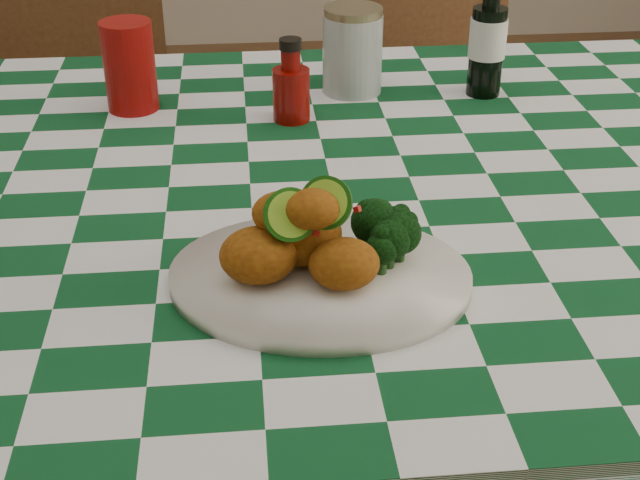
{
  "coord_description": "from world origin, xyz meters",
  "views": [
    {
      "loc": [
        -0.01,
        -1.02,
        1.3
      ],
      "look_at": [
        0.07,
        -0.24,
        0.84
      ],
      "focal_mm": 50.0,
      "sensor_mm": 36.0,
      "label": 1
    }
  ],
  "objects_px": {
    "fried_chicken_pile": "(312,231)",
    "beer_bottle": "(489,29)",
    "red_tumbler": "(130,66)",
    "wooden_chair_left": "(82,164)",
    "dining_table": "(261,418)",
    "plate": "(320,278)",
    "wooden_chair_right": "(463,173)",
    "mason_jar": "(352,50)",
    "ketchup_bottle": "(291,80)"
  },
  "relations": [
    {
      "from": "plate",
      "to": "red_tumbler",
      "type": "height_order",
      "value": "red_tumbler"
    },
    {
      "from": "plate",
      "to": "wooden_chair_left",
      "type": "distance_m",
      "value": 1.11
    },
    {
      "from": "wooden_chair_right",
      "to": "red_tumbler",
      "type": "bearing_deg",
      "value": -164.39
    },
    {
      "from": "plate",
      "to": "mason_jar",
      "type": "xyz_separation_m",
      "value": [
        0.1,
        0.55,
        0.06
      ]
    },
    {
      "from": "red_tumbler",
      "to": "mason_jar",
      "type": "distance_m",
      "value": 0.34
    },
    {
      "from": "dining_table",
      "to": "fried_chicken_pile",
      "type": "relative_size",
      "value": 11.17
    },
    {
      "from": "dining_table",
      "to": "red_tumbler",
      "type": "xyz_separation_m",
      "value": [
        -0.17,
        0.27,
        0.46
      ]
    },
    {
      "from": "red_tumbler",
      "to": "beer_bottle",
      "type": "relative_size",
      "value": 0.65
    },
    {
      "from": "wooden_chair_left",
      "to": "red_tumbler",
      "type": "bearing_deg",
      "value": -80.0
    },
    {
      "from": "beer_bottle",
      "to": "ketchup_bottle",
      "type": "bearing_deg",
      "value": -166.19
    },
    {
      "from": "dining_table",
      "to": "plate",
      "type": "height_order",
      "value": "plate"
    },
    {
      "from": "red_tumbler",
      "to": "mason_jar",
      "type": "relative_size",
      "value": 1.0
    },
    {
      "from": "beer_bottle",
      "to": "wooden_chair_left",
      "type": "bearing_deg",
      "value": 147.76
    },
    {
      "from": "dining_table",
      "to": "mason_jar",
      "type": "distance_m",
      "value": 0.58
    },
    {
      "from": "plate",
      "to": "beer_bottle",
      "type": "xyz_separation_m",
      "value": [
        0.31,
        0.52,
        0.09
      ]
    },
    {
      "from": "ketchup_bottle",
      "to": "wooden_chair_left",
      "type": "height_order",
      "value": "wooden_chair_left"
    },
    {
      "from": "beer_bottle",
      "to": "fried_chicken_pile",
      "type": "bearing_deg",
      "value": -121.19
    },
    {
      "from": "red_tumbler",
      "to": "wooden_chair_left",
      "type": "relative_size",
      "value": 0.14
    },
    {
      "from": "red_tumbler",
      "to": "ketchup_bottle",
      "type": "height_order",
      "value": "red_tumbler"
    },
    {
      "from": "ketchup_bottle",
      "to": "mason_jar",
      "type": "height_order",
      "value": "mason_jar"
    },
    {
      "from": "fried_chicken_pile",
      "to": "wooden_chair_left",
      "type": "xyz_separation_m",
      "value": [
        -0.41,
        0.98,
        -0.37
      ]
    },
    {
      "from": "red_tumbler",
      "to": "plate",
      "type": "bearing_deg",
      "value": -65.44
    },
    {
      "from": "ketchup_bottle",
      "to": "wooden_chair_right",
      "type": "xyz_separation_m",
      "value": [
        0.41,
        0.53,
        -0.43
      ]
    },
    {
      "from": "plate",
      "to": "mason_jar",
      "type": "relative_size",
      "value": 2.35
    },
    {
      "from": "red_tumbler",
      "to": "wooden_chair_right",
      "type": "distance_m",
      "value": 0.91
    },
    {
      "from": "beer_bottle",
      "to": "dining_table",
      "type": "bearing_deg",
      "value": -143.21
    },
    {
      "from": "plate",
      "to": "red_tumbler",
      "type": "xyz_separation_m",
      "value": [
        -0.23,
        0.51,
        0.06
      ]
    },
    {
      "from": "plate",
      "to": "ketchup_bottle",
      "type": "height_order",
      "value": "ketchup_bottle"
    },
    {
      "from": "plate",
      "to": "ketchup_bottle",
      "type": "bearing_deg",
      "value": 89.9
    },
    {
      "from": "fried_chicken_pile",
      "to": "ketchup_bottle",
      "type": "bearing_deg",
      "value": 88.81
    },
    {
      "from": "plate",
      "to": "mason_jar",
      "type": "distance_m",
      "value": 0.57
    },
    {
      "from": "plate",
      "to": "beer_bottle",
      "type": "distance_m",
      "value": 0.61
    },
    {
      "from": "red_tumbler",
      "to": "mason_jar",
      "type": "xyz_separation_m",
      "value": [
        0.34,
        0.04,
        0.0
      ]
    },
    {
      "from": "dining_table",
      "to": "ketchup_bottle",
      "type": "relative_size",
      "value": 13.63
    },
    {
      "from": "dining_table",
      "to": "beer_bottle",
      "type": "bearing_deg",
      "value": 36.79
    },
    {
      "from": "ketchup_bottle",
      "to": "plate",
      "type": "bearing_deg",
      "value": -90.1
    },
    {
      "from": "mason_jar",
      "to": "wooden_chair_left",
      "type": "distance_m",
      "value": 0.77
    },
    {
      "from": "mason_jar",
      "to": "plate",
      "type": "bearing_deg",
      "value": -100.6
    },
    {
      "from": "mason_jar",
      "to": "wooden_chair_left",
      "type": "height_order",
      "value": "wooden_chair_left"
    },
    {
      "from": "fried_chicken_pile",
      "to": "dining_table",
      "type": "bearing_deg",
      "value": 103.39
    },
    {
      "from": "wooden_chair_right",
      "to": "dining_table",
      "type": "bearing_deg",
      "value": -143.17
    },
    {
      "from": "dining_table",
      "to": "ketchup_bottle",
      "type": "height_order",
      "value": "ketchup_bottle"
    },
    {
      "from": "plate",
      "to": "fried_chicken_pile",
      "type": "height_order",
      "value": "fried_chicken_pile"
    },
    {
      "from": "beer_bottle",
      "to": "wooden_chair_right",
      "type": "xyz_separation_m",
      "value": [
        0.11,
        0.45,
        -0.47
      ]
    },
    {
      "from": "fried_chicken_pile",
      "to": "beer_bottle",
      "type": "height_order",
      "value": "beer_bottle"
    },
    {
      "from": "dining_table",
      "to": "fried_chicken_pile",
      "type": "bearing_deg",
      "value": -76.61
    },
    {
      "from": "wooden_chair_left",
      "to": "wooden_chair_right",
      "type": "distance_m",
      "value": 0.83
    },
    {
      "from": "dining_table",
      "to": "ketchup_bottle",
      "type": "bearing_deg",
      "value": 71.82
    },
    {
      "from": "mason_jar",
      "to": "wooden_chair_right",
      "type": "distance_m",
      "value": 0.68
    },
    {
      "from": "red_tumbler",
      "to": "wooden_chair_left",
      "type": "bearing_deg",
      "value": 111.2
    }
  ]
}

